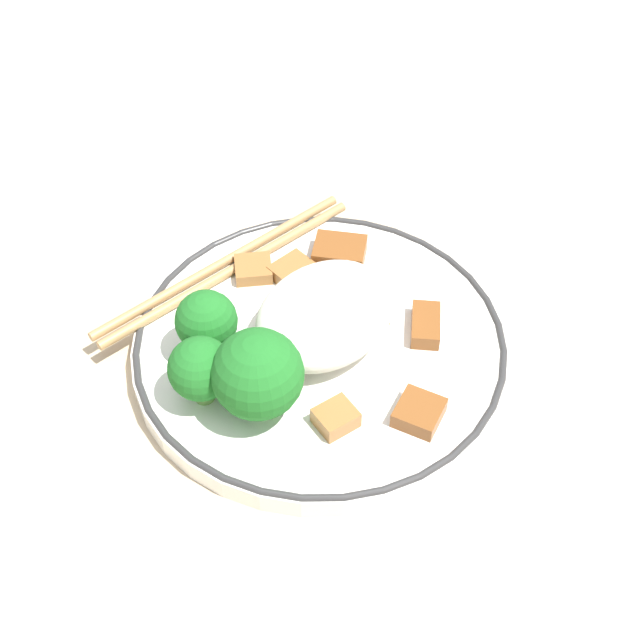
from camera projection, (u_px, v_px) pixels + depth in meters
name	position (u px, v px, depth m)	size (l,w,h in m)	color
ground_plane	(320.00, 355.00, 0.62)	(3.00, 3.00, 0.00)	#C6B28E
plate	(320.00, 346.00, 0.61)	(0.26, 0.26, 0.02)	white
rice_mound	(325.00, 314.00, 0.59)	(0.10, 0.08, 0.04)	white
broccoli_back_left	(207.00, 322.00, 0.58)	(0.04, 0.04, 0.05)	#72AD4C
broccoli_back_center	(201.00, 369.00, 0.55)	(0.04, 0.04, 0.05)	#72AD4C
broccoli_back_right	(258.00, 375.00, 0.54)	(0.06, 0.06, 0.06)	#72AD4C
meat_near_front	(340.00, 252.00, 0.66)	(0.04, 0.05, 0.01)	brown
meat_near_left	(336.00, 418.00, 0.56)	(0.03, 0.03, 0.01)	#9E6633
meat_near_right	(368.00, 316.00, 0.61)	(0.02, 0.03, 0.01)	brown
meat_near_back	(419.00, 413.00, 0.56)	(0.03, 0.03, 0.01)	brown
meat_on_rice_edge	(253.00, 269.00, 0.65)	(0.04, 0.04, 0.01)	#9E6633
meat_mid_left	(426.00, 325.00, 0.61)	(0.04, 0.04, 0.01)	brown
meat_mid_right	(327.00, 297.00, 0.63)	(0.03, 0.03, 0.01)	brown
meat_far_scatter	(293.00, 271.00, 0.65)	(0.03, 0.03, 0.01)	#9E6633
chopsticks	(226.00, 267.00, 0.65)	(0.22, 0.06, 0.01)	#AD8451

